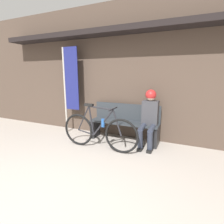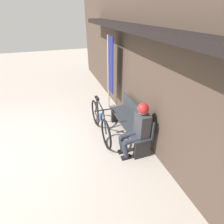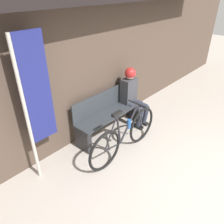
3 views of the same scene
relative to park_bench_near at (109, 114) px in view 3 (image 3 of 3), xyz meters
name	(u,v)px [view 3 (image 3 of 3)]	position (x,y,z in m)	size (l,w,h in m)	color
storefront_wall	(91,51)	(-0.14, 0.31, 1.25)	(12.00, 0.56, 3.20)	#4C3D33
park_bench_near	(109,114)	(0.00, 0.00, 0.00)	(1.62, 0.42, 0.87)	#2D3338
bicycle	(125,135)	(-0.32, -0.68, -0.02)	(1.73, 0.40, 0.96)	black
person_seated	(132,92)	(0.60, -0.10, 0.31)	(0.34, 0.60, 1.24)	#2D3342
banner_pole	(34,99)	(-1.52, -0.02, 0.93)	(0.45, 0.05, 2.23)	#B7B2A8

